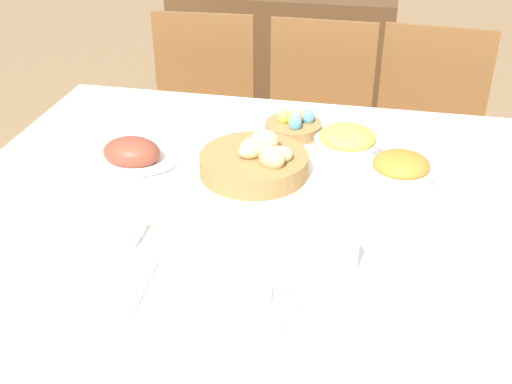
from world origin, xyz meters
name	(u,v)px	position (x,y,z in m)	size (l,w,h in m)	color
dining_table	(271,302)	(0.00, 0.00, 0.38)	(1.64, 1.19, 0.77)	silver
chair_far_left	(200,123)	(-0.48, 0.93, 0.50)	(0.44, 0.44, 0.92)	brown
chair_far_right	(425,143)	(0.44, 0.93, 0.50)	(0.45, 0.45, 0.92)	brown
chair_far_center	(316,134)	(0.01, 0.93, 0.50)	(0.42, 0.42, 0.92)	brown
sideboard	(283,73)	(-0.27, 1.78, 0.43)	(1.11, 0.44, 0.85)	brown
bread_basket	(256,160)	(-0.06, 0.08, 0.81)	(0.29, 0.29, 0.11)	#9E7542
egg_basket	(295,125)	(0.00, 0.34, 0.80)	(0.17, 0.17, 0.08)	#9E7542
ham_platter	(132,154)	(-0.41, 0.07, 0.79)	(0.25, 0.17, 0.08)	white
pineapple_bowl	(347,143)	(0.17, 0.23, 0.81)	(0.19, 0.19, 0.09)	silver
carrot_bowl	(400,170)	(0.32, 0.10, 0.81)	(0.18, 0.18, 0.08)	white
dinner_plate	(213,293)	(-0.04, -0.44, 0.77)	(0.24, 0.24, 0.01)	white
fork	(146,285)	(-0.19, -0.44, 0.77)	(0.02, 0.18, 0.00)	#B7B7BC
knife	(283,303)	(0.10, -0.44, 0.77)	(0.02, 0.18, 0.00)	#B7B7BC
spoon	(298,305)	(0.13, -0.44, 0.77)	(0.02, 0.18, 0.00)	#B7B7BC
drinking_cup	(341,252)	(0.20, -0.29, 0.80)	(0.08, 0.08, 0.07)	silver
butter_dish	(114,231)	(-0.32, -0.29, 0.78)	(0.13, 0.08, 0.03)	white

